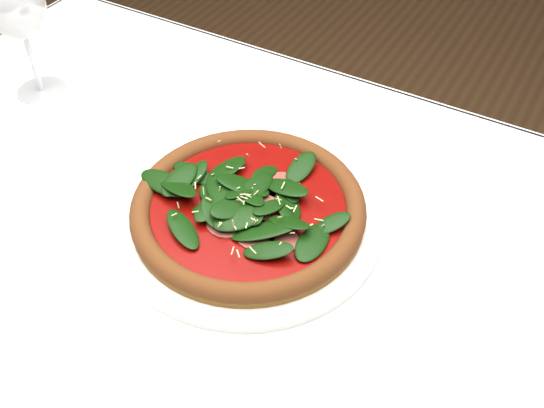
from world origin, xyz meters
The scene contains 4 objects.
dining_table centered at (0.00, 0.00, 0.65)m, with size 1.21×0.81×0.75m.
plate centered at (0.07, 0.02, 0.76)m, with size 0.36×0.36×0.02m.
pizza centered at (0.07, 0.02, 0.78)m, with size 0.41×0.41×0.04m.
wine_glass centered at (-0.39, 0.10, 0.91)m, with size 0.09×0.09×0.22m.
Camera 1 is at (0.37, -0.45, 1.34)m, focal length 40.00 mm.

